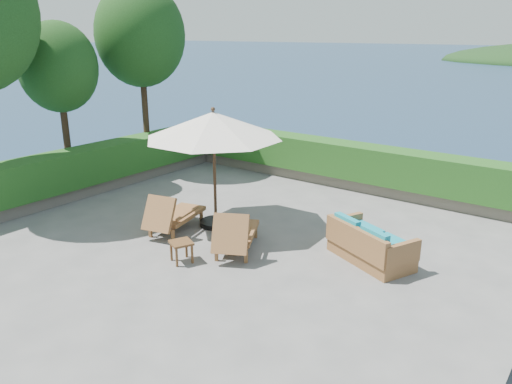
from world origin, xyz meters
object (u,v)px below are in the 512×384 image
Objects in this scene: patio_umbrella at (213,126)px; wicker_loveseat at (369,246)px; lounge_left at (173,215)px; side_table at (181,245)px; lounge_right at (236,233)px.

wicker_loveseat is at bearing 5.29° from patio_umbrella.
lounge_left is at bearing -139.97° from wicker_loveseat.
lounge_left is at bearing 141.60° from side_table.
lounge_right reaches higher than side_table.
patio_umbrella reaches higher than wicker_loveseat.
patio_umbrella reaches higher than lounge_right.
patio_umbrella is 2.13× the size of wicker_loveseat.
lounge_right reaches higher than lounge_left.
wicker_loveseat is (3.84, 0.36, -2.10)m from patio_umbrella.
lounge_left reaches higher than side_table.
lounge_right is at bearing -129.03° from wicker_loveseat.
lounge_left is (-0.54, -0.91, -2.02)m from patio_umbrella.
patio_umbrella is 4.39m from wicker_loveseat.
patio_umbrella is 2.24× the size of lounge_right.
side_table is (-0.58, -1.05, -0.06)m from lounge_right.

